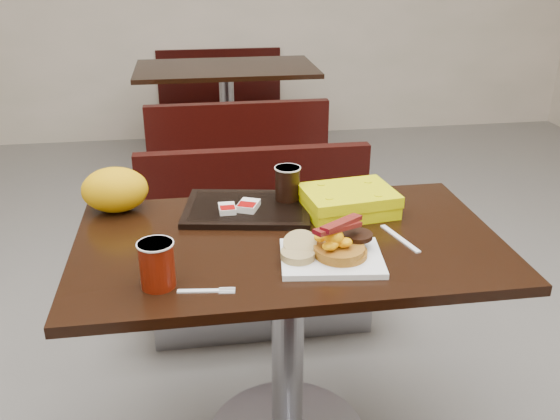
{
  "coord_description": "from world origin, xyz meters",
  "views": [
    {
      "loc": [
        -0.25,
        -1.53,
        1.53
      ],
      "look_at": [
        -0.02,
        0.05,
        0.82
      ],
      "focal_mm": 39.12,
      "sensor_mm": 36.0,
      "label": 1
    }
  ],
  "objects": [
    {
      "name": "coffee_cup_near",
      "position": [
        -0.36,
        -0.21,
        0.81
      ],
      "size": [
        0.09,
        0.09,
        0.12
      ],
      "primitive_type": "cylinder",
      "rotation": [
        0.0,
        0.0,
        0.13
      ],
      "color": "#911605",
      "rests_on": "table_near"
    },
    {
      "name": "table_near",
      "position": [
        0.0,
        0.0,
        0.38
      ],
      "size": [
        1.2,
        0.7,
        0.75
      ],
      "primitive_type": null,
      "color": "black",
      "rests_on": "floor"
    },
    {
      "name": "condiment_ketchup",
      "position": [
        0.06,
        0.07,
        0.75
      ],
      "size": [
        0.04,
        0.03,
        0.01
      ],
      "primitive_type": "cube",
      "rotation": [
        0.0,
        0.0,
        0.01
      ],
      "color": "#8C0504",
      "rests_on": "table_near"
    },
    {
      "name": "clamshell",
      "position": [
        0.21,
        0.16,
        0.79
      ],
      "size": [
        0.3,
        0.24,
        0.07
      ],
      "primitive_type": "cube",
      "rotation": [
        0.0,
        0.0,
        0.13
      ],
      "color": "#D2D003",
      "rests_on": "table_near"
    },
    {
      "name": "knife",
      "position": [
        0.31,
        -0.05,
        0.75
      ],
      "size": [
        0.06,
        0.18,
        0.0
      ],
      "primitive_type": "cube",
      "rotation": [
        0.0,
        0.0,
        -1.32
      ],
      "color": "white",
      "rests_on": "table_near"
    },
    {
      "name": "table_far",
      "position": [
        0.0,
        2.6,
        0.38
      ],
      "size": [
        1.2,
        0.7,
        0.75
      ],
      "primitive_type": null,
      "color": "black",
      "rests_on": "floor"
    },
    {
      "name": "bacon_strips",
      "position": [
        0.11,
        -0.15,
        0.85
      ],
      "size": [
        0.18,
        0.15,
        0.01
      ],
      "primitive_type": null,
      "rotation": [
        0.0,
        0.0,
        0.6
      ],
      "color": "#4D050E",
      "rests_on": "scrambled_eggs"
    },
    {
      "name": "hashbrown_sleeve_left",
      "position": [
        -0.16,
        0.18,
        0.78
      ],
      "size": [
        0.05,
        0.07,
        0.02
      ],
      "primitive_type": "cube",
      "rotation": [
        0.0,
        0.0,
        0.03
      ],
      "color": "silver",
      "rests_on": "tray"
    },
    {
      "name": "bench_far_n",
      "position": [
        0.0,
        3.3,
        0.36
      ],
      "size": [
        1.0,
        0.46,
        0.72
      ],
      "primitive_type": null,
      "color": "black",
      "rests_on": "floor"
    },
    {
      "name": "bench_near_n",
      "position": [
        0.0,
        0.7,
        0.36
      ],
      "size": [
        1.0,
        0.46,
        0.72
      ],
      "primitive_type": null,
      "color": "black",
      "rests_on": "floor"
    },
    {
      "name": "muffin_top",
      "position": [
        0.01,
        -0.11,
        0.79
      ],
      "size": [
        0.11,
        0.11,
        0.05
      ],
      "primitive_type": "cylinder",
      "rotation": [
        0.38,
        0.0,
        -0.3
      ],
      "color": "tan",
      "rests_on": "platter"
    },
    {
      "name": "paper_bag",
      "position": [
        -0.5,
        0.28,
        0.82
      ],
      "size": [
        0.22,
        0.17,
        0.14
      ],
      "primitive_type": "ellipsoid",
      "rotation": [
        0.0,
        0.0,
        -0.09
      ],
      "color": "orange",
      "rests_on": "table_near"
    },
    {
      "name": "sausage_patty",
      "position": [
        0.17,
        -0.11,
        0.8
      ],
      "size": [
        0.09,
        0.09,
        0.01
      ],
      "primitive_type": "cylinder",
      "rotation": [
        0.0,
        0.0,
        0.18
      ],
      "color": "black",
      "rests_on": "pancake_stack"
    },
    {
      "name": "bench_far_s",
      "position": [
        0.0,
        1.9,
        0.36
      ],
      "size": [
        1.0,
        0.46,
        0.72
      ],
      "primitive_type": null,
      "color": "black",
      "rests_on": "floor"
    },
    {
      "name": "fork",
      "position": [
        -0.26,
        -0.25,
        0.75
      ],
      "size": [
        0.14,
        0.04,
        0.0
      ],
      "primitive_type": null,
      "rotation": [
        0.0,
        0.0,
        -0.12
      ],
      "color": "white",
      "rests_on": "table_near"
    },
    {
      "name": "scrambled_eggs",
      "position": [
        0.09,
        -0.15,
        0.82
      ],
      "size": [
        0.1,
        0.09,
        0.05
      ],
      "primitive_type": "ellipsoid",
      "rotation": [
        0.0,
        0.0,
        -0.09
      ],
      "color": "yellow",
      "rests_on": "pancake_stack"
    },
    {
      "name": "tray",
      "position": [
        -0.1,
        0.21,
        0.76
      ],
      "size": [
        0.43,
        0.34,
        0.02
      ],
      "primitive_type": "cube",
      "rotation": [
        0.0,
        0.0,
        -0.17
      ],
      "color": "black",
      "rests_on": "table_near"
    },
    {
      "name": "muffin_bottom",
      "position": [
        0.0,
        -0.14,
        0.78
      ],
      "size": [
        0.11,
        0.11,
        0.02
      ],
      "primitive_type": "cylinder",
      "rotation": [
        0.0,
        0.0,
        0.22
      ],
      "color": "tan",
      "rests_on": "platter"
    },
    {
      "name": "platter",
      "position": [
        0.09,
        -0.14,
        0.76
      ],
      "size": [
        0.29,
        0.24,
        0.02
      ],
      "primitive_type": "cube",
      "rotation": [
        0.0,
        0.0,
        -0.12
      ],
      "color": "white",
      "rests_on": "table_near"
    },
    {
      "name": "coffee_cup_far",
      "position": [
        0.04,
        0.25,
        0.82
      ],
      "size": [
        0.1,
        0.1,
        0.11
      ],
      "primitive_type": "cylinder",
      "rotation": [
        0.0,
        0.0,
        -0.29
      ],
      "color": "black",
      "rests_on": "tray"
    },
    {
      "name": "pancake_stack",
      "position": [
        0.12,
        -0.14,
        0.78
      ],
      "size": [
        0.17,
        0.17,
        0.03
      ],
      "primitive_type": "cylinder",
      "rotation": [
        0.0,
        0.0,
        -0.21
      ],
      "color": "#A2741B",
      "rests_on": "platter"
    },
    {
      "name": "condiment_syrup",
      "position": [
        -0.08,
        0.1,
        0.76
      ],
      "size": [
        0.05,
        0.04,
        0.01
      ],
      "primitive_type": "cube",
      "rotation": [
        0.0,
        0.0,
        -0.08
      ],
      "color": "#A93C07",
      "rests_on": "table_near"
    },
    {
      "name": "hashbrown_sleeve_right",
      "position": [
        -0.09,
        0.19,
        0.78
      ],
      "size": [
        0.08,
        0.09,
        0.02
      ],
      "primitive_type": "cube",
      "rotation": [
        0.0,
        0.0,
        -0.41
      ],
      "color": "silver",
      "rests_on": "tray"
    }
  ]
}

